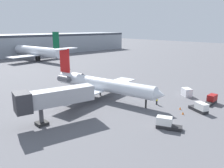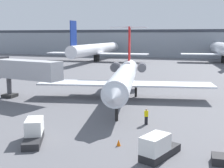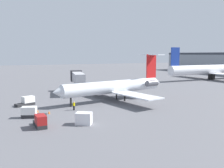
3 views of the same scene
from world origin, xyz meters
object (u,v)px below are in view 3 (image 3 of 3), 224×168
object	(u,v)px
ground_crew_marshaller	(74,106)
traffic_cone_mid	(49,112)
traffic_cone_near	(38,111)
baggage_tug_lead	(31,113)
parked_airliner_west_end	(211,70)
regional_jet	(117,86)
baggage_tug_trailing	(27,102)
jet_bridge	(78,77)
baggage_tug_spare	(40,122)
cargo_container_uld	(84,118)

from	to	relation	value
ground_crew_marshaller	traffic_cone_mid	distance (m)	5.04
traffic_cone_near	baggage_tug_lead	bearing A→B (deg)	-23.39
traffic_cone_near	parked_airliner_west_end	bearing A→B (deg)	112.52
regional_jet	traffic_cone_near	bearing A→B (deg)	-75.73
ground_crew_marshaller	baggage_tug_trailing	xyz separation A→B (m)	(-8.31, -7.87, -0.02)
jet_bridge	traffic_cone_near	bearing A→B (deg)	-34.37
ground_crew_marshaller	traffic_cone_near	size ratio (longest dim) A/B	3.07
baggage_tug_trailing	traffic_cone_near	xyz separation A→B (m)	(7.34, 1.24, -0.56)
traffic_cone_near	traffic_cone_mid	size ratio (longest dim) A/B	1.00
baggage_tug_spare	traffic_cone_mid	bearing A→B (deg)	161.67
baggage_tug_trailing	parked_airliner_west_end	size ratio (longest dim) A/B	0.10
baggage_tug_lead	parked_airliner_west_end	distance (m)	83.57
baggage_tug_trailing	traffic_cone_near	world-z (taller)	baggage_tug_trailing
traffic_cone_near	parked_airliner_west_end	distance (m)	80.81
baggage_tug_lead	jet_bridge	bearing A→B (deg)	147.15
jet_bridge	traffic_cone_near	world-z (taller)	jet_bridge
cargo_container_uld	traffic_cone_near	world-z (taller)	cargo_container_uld
regional_jet	cargo_container_uld	bearing A→B (deg)	-39.50
jet_bridge	baggage_tug_trailing	size ratio (longest dim) A/B	3.19
regional_jet	traffic_cone_near	world-z (taller)	regional_jet
ground_crew_marshaller	parked_airliner_west_end	size ratio (longest dim) A/B	0.04
regional_jet	parked_airliner_west_end	distance (m)	62.05
baggage_tug_trailing	traffic_cone_mid	size ratio (longest dim) A/B	7.67
jet_bridge	baggage_tug_trailing	world-z (taller)	jet_bridge
baggage_tug_trailing	cargo_container_uld	size ratio (longest dim) A/B	1.45
regional_jet	baggage_tug_spare	xyz separation A→B (m)	(14.49, -19.23, -2.50)
ground_crew_marshaller	baggage_tug_lead	bearing A→B (deg)	-72.67
cargo_container_uld	parked_airliner_west_end	xyz separation A→B (m)	(-41.92, 69.14, 3.27)
parked_airliner_west_end	ground_crew_marshaller	bearing A→B (deg)	-64.86
traffic_cone_near	regional_jet	bearing A→B (deg)	104.27
baggage_tug_lead	cargo_container_uld	distance (m)	10.21
parked_airliner_west_end	cargo_container_uld	bearing A→B (deg)	-58.77
regional_jet	jet_bridge	size ratio (longest dim) A/B	2.21
regional_jet	ground_crew_marshaller	distance (m)	13.22
baggage_tug_lead	cargo_container_uld	world-z (taller)	baggage_tug_lead
ground_crew_marshaller	parked_airliner_west_end	distance (m)	75.11
jet_bridge	traffic_cone_mid	xyz separation A→B (m)	(21.43, -11.62, -4.00)
traffic_cone_near	traffic_cone_mid	world-z (taller)	same
regional_jet	baggage_tug_spare	distance (m)	24.20
regional_jet	traffic_cone_near	distance (m)	19.16
traffic_cone_near	baggage_tug_spare	bearing A→B (deg)	-5.19
baggage_tug_spare	ground_crew_marshaller	bearing A→B (deg)	139.65
traffic_cone_near	traffic_cone_mid	bearing A→B (deg)	41.66
baggage_tug_lead	parked_airliner_west_end	size ratio (longest dim) A/B	0.10
baggage_tug_trailing	traffic_cone_near	distance (m)	7.47
traffic_cone_mid	traffic_cone_near	bearing A→B (deg)	-138.34
jet_bridge	parked_airliner_west_end	bearing A→B (deg)	100.56
traffic_cone_mid	baggage_tug_spare	bearing A→B (deg)	-18.33
jet_bridge	traffic_cone_near	xyz separation A→B (m)	(19.50, -13.34, -4.00)
regional_jet	baggage_tug_trailing	size ratio (longest dim) A/B	7.04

